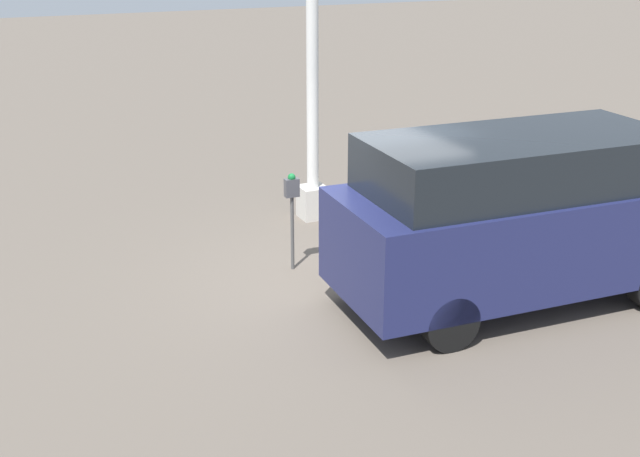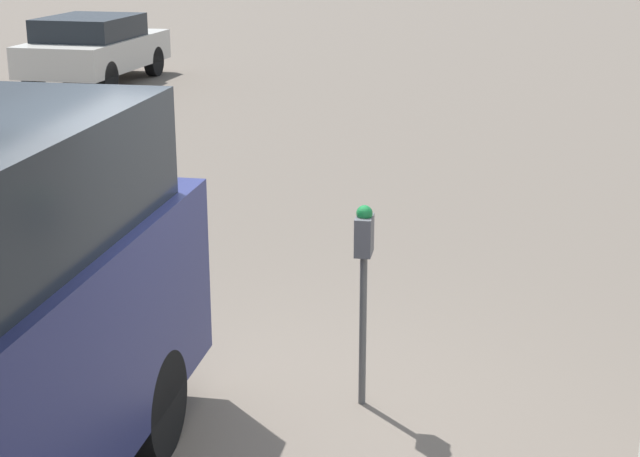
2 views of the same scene
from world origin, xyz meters
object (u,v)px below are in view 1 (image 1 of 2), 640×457
(parking_meter_near, at_px, (292,199))
(parked_van, at_px, (520,214))
(lamp_post, at_px, (312,93))
(parking_meter_far, at_px, (594,158))

(parking_meter_near, bearing_deg, parked_van, -41.29)
(lamp_post, bearing_deg, parking_meter_far, -26.43)
(parking_meter_near, distance_m, parking_meter_far, 5.29)
(parking_meter_far, xyz_separation_m, parked_van, (-3.02, -2.00, 0.11))
(parked_van, bearing_deg, lamp_post, 107.95)
(lamp_post, bearing_deg, parked_van, -74.68)
(parking_meter_far, distance_m, lamp_post, 4.73)
(lamp_post, bearing_deg, parking_meter_near, -121.22)
(parking_meter_far, height_order, parked_van, parked_van)
(lamp_post, xyz_separation_m, parked_van, (1.11, -4.05, -0.93))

